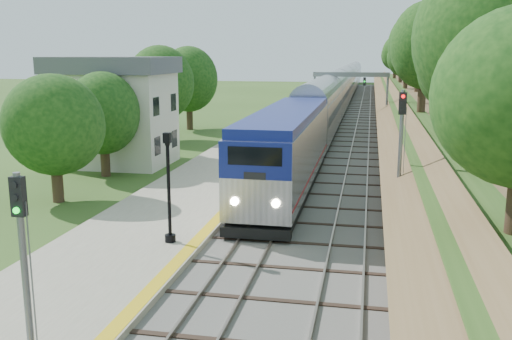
% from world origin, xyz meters
% --- Properties ---
extents(trackbed, '(9.50, 170.00, 0.28)m').
position_xyz_m(trackbed, '(2.00, 60.00, 0.07)').
color(trackbed, '#4C4944').
rests_on(trackbed, ground).
extents(platform, '(6.40, 68.00, 0.38)m').
position_xyz_m(platform, '(-5.20, 16.00, 0.19)').
color(platform, gray).
rests_on(platform, ground).
extents(yellow_stripe, '(0.55, 68.00, 0.01)m').
position_xyz_m(yellow_stripe, '(-2.35, 16.00, 0.39)').
color(yellow_stripe, gold).
rests_on(yellow_stripe, platform).
extents(embankment, '(10.64, 170.00, 11.70)m').
position_xyz_m(embankment, '(10.35, 60.00, 1.95)').
color(embankment, brown).
rests_on(embankment, ground).
extents(station_building, '(8.60, 6.60, 8.00)m').
position_xyz_m(station_building, '(-14.00, 30.00, 4.09)').
color(station_building, beige).
rests_on(station_building, ground).
extents(signal_gantry, '(8.40, 0.38, 6.20)m').
position_xyz_m(signal_gantry, '(2.47, 54.99, 4.82)').
color(signal_gantry, slate).
rests_on(signal_gantry, ground).
extents(trees_behind_platform, '(7.82, 53.32, 7.21)m').
position_xyz_m(trees_behind_platform, '(-11.17, 20.67, 4.53)').
color(trees_behind_platform, '#332316').
rests_on(trees_behind_platform, ground).
extents(train, '(3.23, 151.42, 4.75)m').
position_xyz_m(train, '(0.00, 88.26, 2.41)').
color(train, black).
rests_on(train, trackbed).
extents(lamppost_far, '(0.46, 0.46, 4.68)m').
position_xyz_m(lamppost_far, '(-3.41, 12.39, 2.47)').
color(lamppost_far, black).
rests_on(lamppost_far, platform).
extents(signal_platform, '(0.31, 0.25, 5.29)m').
position_xyz_m(signal_platform, '(-2.90, 1.43, 3.63)').
color(signal_platform, slate).
rests_on(signal_platform, platform).
extents(signal_farside, '(0.35, 0.28, 6.46)m').
position_xyz_m(signal_farside, '(6.20, 17.90, 4.07)').
color(signal_farside, slate).
rests_on(signal_farside, ground).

